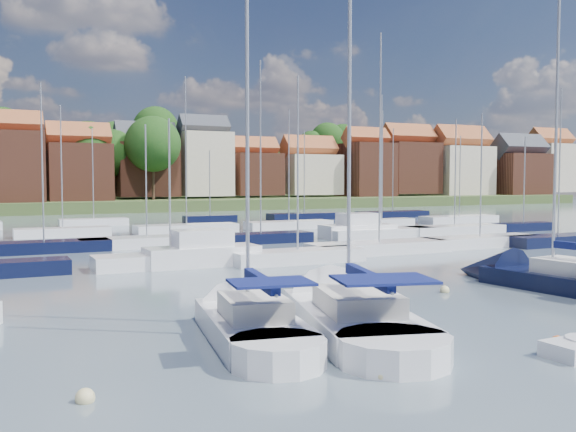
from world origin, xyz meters
TOP-DOWN VIEW (x-y plane):
  - ground at (0.00, 40.00)m, footprint 260.00×260.00m
  - sailboat_left at (-9.34, 2.89)m, footprint 4.51×10.98m
  - sailboat_centre at (-5.40, 2.95)m, footprint 6.62×13.45m
  - sailboat_navy at (7.52, 5.50)m, footprint 4.44×12.16m
  - buoy_a at (-15.46, -2.13)m, footprint 0.48×0.48m
  - buoy_b at (-7.94, -3.71)m, footprint 0.49×0.49m
  - buoy_c at (-7.63, -1.17)m, footprint 0.51×0.51m
  - buoy_d at (-0.84, -3.27)m, footprint 0.43×0.43m
  - buoy_e at (2.14, 5.99)m, footprint 0.45×0.45m
  - buoy_g at (-6.77, -1.41)m, footprint 0.44×0.44m
  - marina_field at (1.91, 35.15)m, footprint 79.62×41.41m
  - far_shore_town at (2.23, 132.67)m, footprint 212.46×90.00m

SIDE VIEW (x-z plane):
  - ground at x=0.00m, z-range 0.00..0.00m
  - buoy_a at x=-15.46m, z-range -0.24..0.24m
  - buoy_b at x=-7.94m, z-range -0.25..0.25m
  - buoy_c at x=-7.63m, z-range -0.26..0.26m
  - buoy_d at x=-0.84m, z-range -0.22..0.22m
  - buoy_e at x=2.14m, z-range -0.23..0.23m
  - buoy_g at x=-6.77m, z-range -0.22..0.22m
  - sailboat_centre at x=-5.40m, z-range -8.45..9.14m
  - sailboat_navy at x=7.52m, z-range -7.87..8.58m
  - sailboat_left at x=-9.34m, z-range -6.91..7.62m
  - marina_field at x=1.91m, z-range -7.53..8.40m
  - far_shore_town at x=2.23m, z-range -6.53..15.74m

